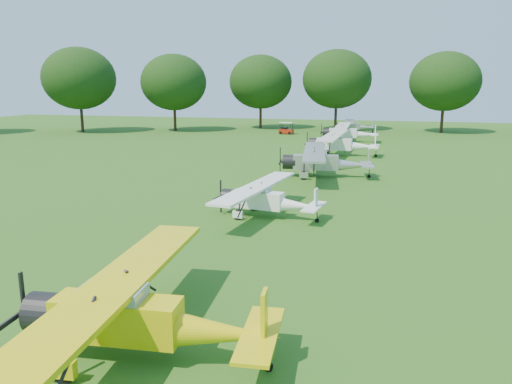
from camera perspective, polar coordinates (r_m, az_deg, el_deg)
ground at (r=27.91m, az=1.08°, el=-3.16°), size 160.00×160.00×0.00m
tree_belt at (r=26.45m, az=8.99°, el=13.44°), size 137.36×130.27×14.52m
aircraft_2 at (r=14.24m, az=-13.56°, el=-13.34°), size 7.36×11.73×2.30m
aircraft_3 at (r=28.15m, az=1.07°, el=-0.65°), size 6.20×9.84×1.93m
aircraft_4 at (r=40.72m, az=7.64°, el=3.64°), size 7.62×12.09×2.37m
aircraft_5 at (r=53.33m, az=9.55°, el=5.62°), size 7.62×12.12×2.39m
aircraft_6 at (r=66.28m, az=10.41°, el=6.82°), size 7.37×11.72×2.31m
aircraft_7 at (r=79.84m, az=11.04°, el=7.52°), size 6.08×9.69×1.91m
golf_cart at (r=75.73m, az=3.44°, el=7.07°), size 2.22×1.55×1.75m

